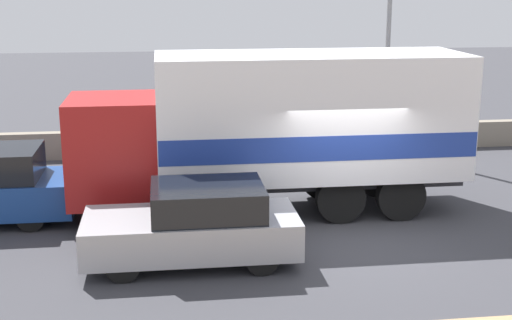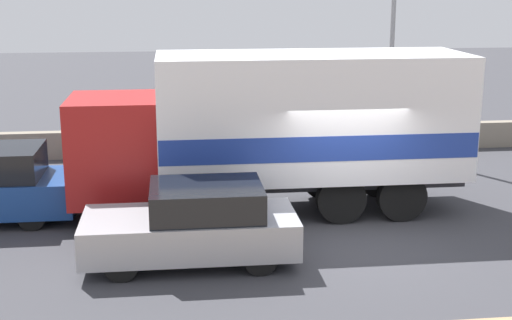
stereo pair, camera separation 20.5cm
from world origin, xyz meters
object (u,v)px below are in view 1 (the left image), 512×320
Objects in this scene: street_lamp at (389,10)px; pedestrian at (87,136)px; box_truck at (283,126)px; car_hatchback at (195,225)px.

street_lamp reaches higher than pedestrian.
box_truck is at bearing -127.10° from street_lamp.
pedestrian is (-4.64, 4.35, -1.03)m from box_truck.
box_truck reaches higher than car_hatchback.
street_lamp is at bearing 6.18° from pedestrian.
box_truck is 6.44m from pedestrian.
box_truck reaches higher than pedestrian.
car_hatchback is at bearing -127.17° from street_lamp.
pedestrian is (-2.58, 7.06, 0.20)m from car_hatchback.
street_lamp is 0.86× the size of box_truck.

